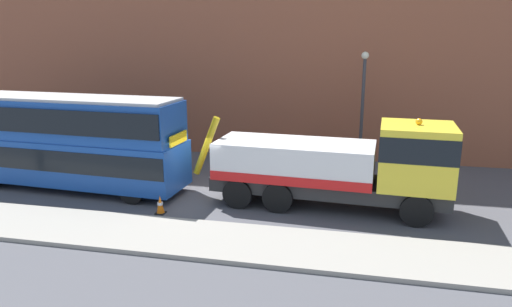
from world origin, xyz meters
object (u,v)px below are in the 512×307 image
at_px(double_decker_bus, 63,138).
at_px(street_lamp, 363,101).
at_px(traffic_cone_near_bus, 160,205).
at_px(recovery_tow_truck, 340,164).

distance_m(double_decker_bus, street_lamp, 14.05).
relative_size(double_decker_bus, street_lamp, 1.91).
distance_m(traffic_cone_near_bus, street_lamp, 11.26).
xyz_separation_m(double_decker_bus, street_lamp, (12.73, 5.82, 1.24)).
height_order(double_decker_bus, traffic_cone_near_bus, double_decker_bus).
bearing_deg(recovery_tow_truck, traffic_cone_near_bus, -158.71).
bearing_deg(street_lamp, double_decker_bus, -155.42).
xyz_separation_m(recovery_tow_truck, double_decker_bus, (-11.93, 0.03, 0.47)).
xyz_separation_m(double_decker_bus, traffic_cone_near_bus, (5.38, -2.11, -1.89)).
relative_size(recovery_tow_truck, double_decker_bus, 0.92).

